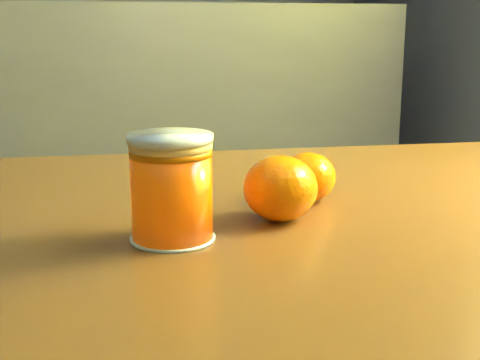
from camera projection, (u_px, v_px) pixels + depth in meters
name	position (u px, v px, depth m)	size (l,w,h in m)	color
table	(372.00, 298.00, 0.65)	(1.01, 0.79, 0.69)	brown
juice_glass	(172.00, 189.00, 0.54)	(0.07, 0.07, 0.09)	#EC5004
orange_front	(280.00, 188.00, 0.60)	(0.07, 0.07, 0.06)	orange
orange_back	(308.00, 177.00, 0.66)	(0.06, 0.06, 0.05)	orange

